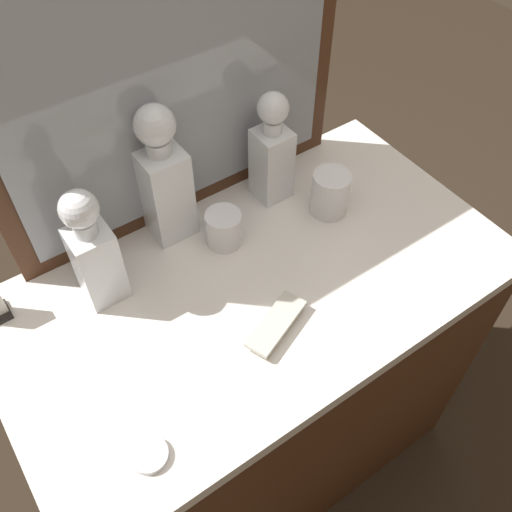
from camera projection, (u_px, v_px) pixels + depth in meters
ground_plane at (256, 445)px, 1.82m from camera, size 6.00×6.00×0.00m
dresser at (256, 381)px, 1.49m from camera, size 1.06×0.59×0.86m
dresser_mirror at (171, 74)px, 1.05m from camera, size 0.77×0.03×0.67m
crystal_decanter_rear at (95, 257)px, 1.06m from camera, size 0.08×0.08×0.27m
crystal_decanter_front at (272, 157)px, 1.25m from camera, size 0.07×0.07×0.27m
crystal_decanter_far_left at (165, 185)px, 1.16m from camera, size 0.09×0.09×0.32m
crystal_tumbler_rear at (330, 195)px, 1.26m from camera, size 0.08×0.08×0.10m
crystal_tumbler_far_left at (224, 230)px, 1.20m from camera, size 0.08×0.08×0.08m
silver_brush_far_left at (276, 325)px, 1.08m from camera, size 0.15×0.10×0.02m
porcelain_dish at (149, 455)px, 0.92m from camera, size 0.06×0.06×0.01m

